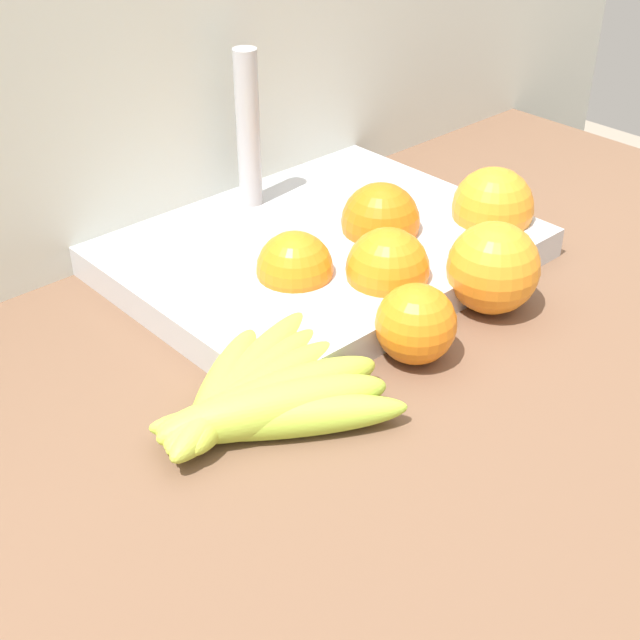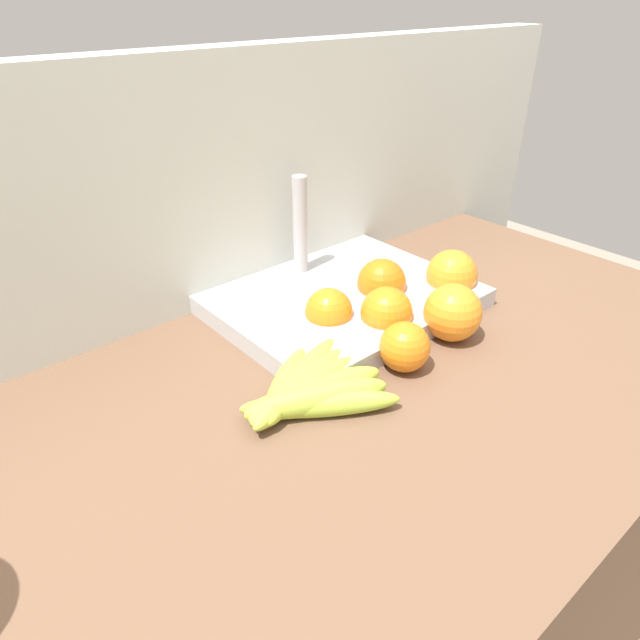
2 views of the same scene
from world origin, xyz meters
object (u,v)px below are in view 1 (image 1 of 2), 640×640
at_px(banana_bunch, 260,395).
at_px(orange_center, 388,269).
at_px(orange_back_left, 493,208).
at_px(orange_far_right, 380,222).
at_px(orange_right, 412,322).
at_px(sink_basin, 318,248).
at_px(orange_front, 295,269).
at_px(orange_back_right, 493,268).

xyz_separation_m(banana_bunch, orange_center, (0.18, 0.04, 0.02)).
height_order(banana_bunch, orange_back_left, orange_back_left).
bearing_deg(orange_far_right, orange_right, -126.93).
relative_size(orange_far_right, sink_basin, 0.20).
bearing_deg(orange_right, orange_center, 58.49).
height_order(orange_far_right, orange_front, orange_far_right).
relative_size(orange_front, sink_basin, 0.18).
bearing_deg(orange_right, sink_basin, 73.82).
xyz_separation_m(banana_bunch, orange_back_right, (0.25, -0.02, 0.02)).
distance_m(orange_far_right, orange_back_right, 0.14).
bearing_deg(orange_back_right, banana_bunch, 175.11).
relative_size(banana_bunch, orange_front, 3.06).
relative_size(orange_far_right, orange_back_left, 0.95).
xyz_separation_m(orange_center, orange_right, (-0.04, -0.07, -0.00)).
xyz_separation_m(banana_bunch, sink_basin, (0.19, 0.15, -0.00)).
distance_m(orange_back_left, sink_basin, 0.18).
xyz_separation_m(banana_bunch, orange_right, (0.14, -0.02, 0.02)).
bearing_deg(orange_front, orange_right, -83.32).
distance_m(orange_center, orange_far_right, 0.09).
height_order(orange_back_left, orange_right, orange_back_left).
bearing_deg(orange_back_left, orange_back_right, -141.49).
height_order(orange_center, orange_back_right, orange_back_right).
bearing_deg(orange_back_left, orange_far_right, 150.82).
xyz_separation_m(orange_center, orange_front, (-0.06, 0.06, -0.00)).
relative_size(orange_back_left, orange_front, 1.17).
height_order(banana_bunch, orange_far_right, orange_far_right).
xyz_separation_m(orange_center, orange_back_right, (0.07, -0.07, 0.00)).
bearing_deg(orange_back_right, orange_far_right, 92.09).
xyz_separation_m(orange_back_right, sink_basin, (-0.06, 0.17, -0.02)).
height_order(orange_back_right, orange_front, orange_back_right).
bearing_deg(orange_back_right, orange_front, 134.52).
bearing_deg(orange_back_left, orange_center, -175.95).
height_order(orange_far_right, sink_basin, sink_basin).
bearing_deg(orange_far_right, banana_bunch, -155.22).
bearing_deg(orange_right, banana_bunch, 170.06).
xyz_separation_m(orange_center, sink_basin, (0.01, 0.10, -0.02)).
height_order(orange_center, orange_back_left, orange_back_left).
height_order(orange_back_left, orange_back_right, orange_back_right).
relative_size(orange_center, orange_back_right, 0.91).
bearing_deg(orange_right, orange_front, 96.68).
xyz_separation_m(orange_far_right, orange_back_right, (0.00, -0.13, 0.00)).
bearing_deg(sink_basin, orange_right, -106.18).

